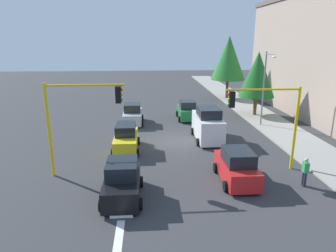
{
  "coord_description": "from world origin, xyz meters",
  "views": [
    {
      "loc": [
        23.6,
        -1.71,
        8.02
      ],
      "look_at": [
        -0.38,
        -0.02,
        1.2
      ],
      "focal_mm": 32.54,
      "sensor_mm": 36.0,
      "label": 1
    }
  ],
  "objects_px": {
    "traffic_signal_near_right": "(79,111)",
    "car_green": "(187,111)",
    "traffic_signal_near_left": "(268,112)",
    "car_red": "(237,167)",
    "delivery_van_white": "(208,125)",
    "car_silver": "(133,115)",
    "tree_roadside_mid": "(258,74)",
    "street_lamp_curbside": "(266,81)",
    "car_black": "(122,182)",
    "tree_roadside_far": "(229,58)",
    "pedestrian_crossing": "(305,171)",
    "car_yellow": "(126,139)"
  },
  "relations": [
    {
      "from": "car_silver",
      "to": "car_red",
      "type": "bearing_deg",
      "value": 26.29
    },
    {
      "from": "car_green",
      "to": "tree_roadside_mid",
      "type": "bearing_deg",
      "value": 96.07
    },
    {
      "from": "car_yellow",
      "to": "tree_roadside_mid",
      "type": "bearing_deg",
      "value": 126.3
    },
    {
      "from": "car_green",
      "to": "pedestrian_crossing",
      "type": "height_order",
      "value": "car_green"
    },
    {
      "from": "car_black",
      "to": "traffic_signal_near_left",
      "type": "bearing_deg",
      "value": 109.15
    },
    {
      "from": "car_black",
      "to": "street_lamp_curbside",
      "type": "bearing_deg",
      "value": 135.84
    },
    {
      "from": "traffic_signal_near_left",
      "to": "car_red",
      "type": "relative_size",
      "value": 1.31
    },
    {
      "from": "delivery_van_white",
      "to": "car_green",
      "type": "distance_m",
      "value": 7.03
    },
    {
      "from": "traffic_signal_near_left",
      "to": "street_lamp_curbside",
      "type": "bearing_deg",
      "value": 159.67
    },
    {
      "from": "street_lamp_curbside",
      "to": "tree_roadside_mid",
      "type": "height_order",
      "value": "street_lamp_curbside"
    },
    {
      "from": "traffic_signal_near_left",
      "to": "car_red",
      "type": "height_order",
      "value": "traffic_signal_near_left"
    },
    {
      "from": "car_yellow",
      "to": "street_lamp_curbside",
      "type": "bearing_deg",
      "value": 113.33
    },
    {
      "from": "street_lamp_curbside",
      "to": "delivery_van_white",
      "type": "xyz_separation_m",
      "value": [
        3.39,
        -5.96,
        -3.07
      ]
    },
    {
      "from": "traffic_signal_near_left",
      "to": "tree_roadside_mid",
      "type": "xyz_separation_m",
      "value": [
        -14.0,
        4.36,
        0.73
      ]
    },
    {
      "from": "car_black",
      "to": "pedestrian_crossing",
      "type": "height_order",
      "value": "car_black"
    },
    {
      "from": "street_lamp_curbside",
      "to": "tree_roadside_far",
      "type": "distance_m",
      "value": 14.45
    },
    {
      "from": "street_lamp_curbside",
      "to": "car_silver",
      "type": "bearing_deg",
      "value": -100.0
    },
    {
      "from": "traffic_signal_near_right",
      "to": "car_green",
      "type": "height_order",
      "value": "traffic_signal_near_right"
    },
    {
      "from": "car_red",
      "to": "tree_roadside_mid",
      "type": "bearing_deg",
      "value": 157.1
    },
    {
      "from": "traffic_signal_near_left",
      "to": "traffic_signal_near_right",
      "type": "xyz_separation_m",
      "value": [
        0.0,
        -11.34,
        0.24
      ]
    },
    {
      "from": "car_black",
      "to": "tree_roadside_mid",
      "type": "bearing_deg",
      "value": 142.48
    },
    {
      "from": "traffic_signal_near_left",
      "to": "car_red",
      "type": "xyz_separation_m",
      "value": [
        1.53,
        -2.2,
        -2.88
      ]
    },
    {
      "from": "car_black",
      "to": "car_yellow",
      "type": "distance_m",
      "value": 7.24
    },
    {
      "from": "street_lamp_curbside",
      "to": "car_yellow",
      "type": "height_order",
      "value": "street_lamp_curbside"
    },
    {
      "from": "tree_roadside_mid",
      "to": "car_black",
      "type": "relative_size",
      "value": 1.76
    },
    {
      "from": "car_yellow",
      "to": "car_green",
      "type": "bearing_deg",
      "value": 147.22
    },
    {
      "from": "street_lamp_curbside",
      "to": "car_yellow",
      "type": "bearing_deg",
      "value": -66.67
    },
    {
      "from": "street_lamp_curbside",
      "to": "car_silver",
      "type": "xyz_separation_m",
      "value": [
        -2.18,
        -12.34,
        -3.45
      ]
    },
    {
      "from": "delivery_van_white",
      "to": "car_silver",
      "type": "bearing_deg",
      "value": -131.07
    },
    {
      "from": "tree_roadside_mid",
      "to": "car_green",
      "type": "bearing_deg",
      "value": -83.93
    },
    {
      "from": "street_lamp_curbside",
      "to": "tree_roadside_far",
      "type": "xyz_separation_m",
      "value": [
        -14.39,
        0.3,
        1.29
      ]
    },
    {
      "from": "car_green",
      "to": "pedestrian_crossing",
      "type": "bearing_deg",
      "value": 16.51
    },
    {
      "from": "traffic_signal_near_left",
      "to": "car_red",
      "type": "bearing_deg",
      "value": -55.12
    },
    {
      "from": "tree_roadside_far",
      "to": "tree_roadside_mid",
      "type": "height_order",
      "value": "tree_roadside_far"
    },
    {
      "from": "traffic_signal_near_right",
      "to": "street_lamp_curbside",
      "type": "height_order",
      "value": "street_lamp_curbside"
    },
    {
      "from": "traffic_signal_near_right",
      "to": "pedestrian_crossing",
      "type": "relative_size",
      "value": 3.34
    },
    {
      "from": "car_red",
      "to": "pedestrian_crossing",
      "type": "height_order",
      "value": "car_red"
    },
    {
      "from": "car_black",
      "to": "pedestrian_crossing",
      "type": "relative_size",
      "value": 2.31
    },
    {
      "from": "delivery_van_white",
      "to": "car_red",
      "type": "xyz_separation_m",
      "value": [
        7.75,
        0.19,
        -0.38
      ]
    },
    {
      "from": "traffic_signal_near_right",
      "to": "car_silver",
      "type": "relative_size",
      "value": 1.47
    },
    {
      "from": "car_red",
      "to": "pedestrian_crossing",
      "type": "distance_m",
      "value": 3.77
    },
    {
      "from": "tree_roadside_far",
      "to": "delivery_van_white",
      "type": "distance_m",
      "value": 19.35
    },
    {
      "from": "car_black",
      "to": "car_green",
      "type": "relative_size",
      "value": 0.99
    },
    {
      "from": "car_yellow",
      "to": "car_silver",
      "type": "bearing_deg",
      "value": 178.63
    },
    {
      "from": "tree_roadside_mid",
      "to": "car_green",
      "type": "height_order",
      "value": "tree_roadside_mid"
    },
    {
      "from": "delivery_van_white",
      "to": "pedestrian_crossing",
      "type": "xyz_separation_m",
      "value": [
        8.65,
        3.85,
        -0.37
      ]
    },
    {
      "from": "traffic_signal_near_right",
      "to": "pedestrian_crossing",
      "type": "bearing_deg",
      "value": 79.23
    },
    {
      "from": "car_silver",
      "to": "car_red",
      "type": "height_order",
      "value": "same"
    },
    {
      "from": "traffic_signal_near_right",
      "to": "car_black",
      "type": "distance_m",
      "value": 5.08
    },
    {
      "from": "pedestrian_crossing",
      "to": "street_lamp_curbside",
      "type": "bearing_deg",
      "value": 170.09
    }
  ]
}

